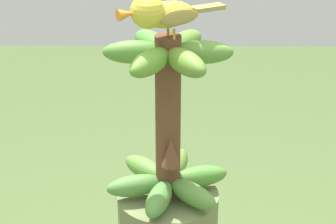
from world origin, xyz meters
name	(u,v)px	position (x,y,z in m)	size (l,w,h in m)	color
banana_bunch	(168,121)	(0.00, 0.00, 1.20)	(0.26, 0.26, 0.34)	brown
perched_bird	(160,13)	(0.02, -0.01, 1.42)	(0.12, 0.20, 0.08)	#C68933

